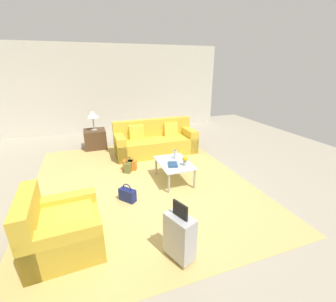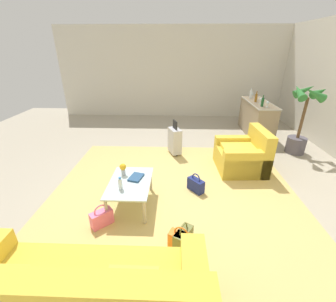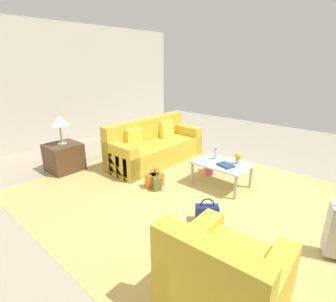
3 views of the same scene
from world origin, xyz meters
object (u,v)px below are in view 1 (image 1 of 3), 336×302
at_px(water_bottle, 175,154).
at_px(coffee_table, 174,165).
at_px(couch, 155,142).
at_px(handbag_pink, 180,165).
at_px(handbag_olive, 129,166).
at_px(handbag_navy, 127,195).
at_px(handbag_orange, 130,165).
at_px(table_lamp, 92,115).
at_px(side_table, 95,139).
at_px(coffee_table_book, 173,164).
at_px(suitcase_silver, 180,236).
at_px(flower_vase, 185,160).
at_px(armchair, 58,231).

bearing_deg(water_bottle, coffee_table, 153.43).
bearing_deg(couch, handbag_pink, -169.37).
height_order(couch, handbag_pink, couch).
relative_size(handbag_olive, handbag_navy, 1.00).
bearing_deg(handbag_olive, handbag_orange, -26.32).
height_order(coffee_table, table_lamp, table_lamp).
bearing_deg(side_table, handbag_navy, -172.96).
bearing_deg(handbag_navy, handbag_orange, -12.45).
xyz_separation_m(coffee_table, handbag_olive, (0.82, 0.84, -0.25)).
height_order(table_lamp, handbag_navy, table_lamp).
distance_m(water_bottle, handbag_pink, 0.56).
relative_size(coffee_table_book, suitcase_silver, 0.31).
xyz_separation_m(couch, handbag_olive, (-0.98, 0.94, -0.19)).
bearing_deg(flower_vase, couch, 1.42).
xyz_separation_m(armchair, coffee_table, (1.30, -2.17, 0.08)).
distance_m(handbag_pink, handbag_olive, 1.23).
relative_size(handbag_orange, handbag_navy, 1.00).
relative_size(coffee_table_book, handbag_orange, 0.74).
height_order(side_table, handbag_orange, side_table).
bearing_deg(handbag_orange, handbag_olive, 153.68).
bearing_deg(coffee_table, handbag_orange, 42.71).
height_order(water_bottle, handbag_pink, water_bottle).
relative_size(water_bottle, handbag_pink, 0.57).
distance_m(coffee_table_book, handbag_pink, 0.81).
bearing_deg(handbag_olive, couch, -43.92).
height_order(table_lamp, suitcase_silver, table_lamp).
bearing_deg(coffee_table, handbag_olive, 45.78).
height_order(handbag_orange, handbag_olive, same).
relative_size(water_bottle, side_table, 0.33).
distance_m(flower_vase, suitcase_silver, 1.98).
relative_size(coffee_table, handbag_orange, 2.70).
bearing_deg(side_table, suitcase_silver, -170.54).
bearing_deg(water_bottle, handbag_orange, 53.32).
relative_size(flower_vase, handbag_navy, 0.57).
relative_size(water_bottle, table_lamp, 0.35).
bearing_deg(armchair, handbag_navy, -51.00).
relative_size(water_bottle, flower_vase, 1.00).
height_order(armchair, suitcase_silver, armchair).
distance_m(suitcase_silver, handbag_navy, 1.63).
bearing_deg(handbag_orange, handbag_navy, 167.55).
height_order(suitcase_silver, handbag_pink, suitcase_silver).
bearing_deg(side_table, water_bottle, -148.39).
bearing_deg(handbag_orange, side_table, 19.73).
distance_m(couch, flower_vase, 2.03).
distance_m(handbag_olive, handbag_navy, 1.28).
xyz_separation_m(couch, armchair, (-3.10, 2.27, -0.02)).
xyz_separation_m(armchair, coffee_table_book, (1.18, -2.09, 0.16)).
relative_size(armchair, coffee_table_book, 3.82).
bearing_deg(armchair, water_bottle, -56.52).
distance_m(side_table, handbag_olive, 2.09).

